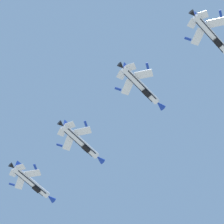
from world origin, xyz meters
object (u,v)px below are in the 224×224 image
fighter_jet_left_wing (32,183)px  fighter_jet_right_outer (212,36)px  fighter_jet_left_outer (141,86)px  fighter_jet_right_wing (81,142)px

fighter_jet_left_wing → fighter_jet_right_outer: size_ratio=1.00×
fighter_jet_left_outer → fighter_jet_left_wing: bearing=177.9°
fighter_jet_right_wing → fighter_jet_right_outer: 42.03m
fighter_jet_right_wing → fighter_jet_right_outer: bearing=0.9°
fighter_jet_right_wing → fighter_jet_left_outer: size_ratio=1.00×
fighter_jet_left_wing → fighter_jet_left_outer: (36.58, -16.61, -0.95)m
fighter_jet_left_wing → fighter_jet_right_outer: 60.37m
fighter_jet_left_outer → fighter_jet_right_outer: size_ratio=1.00×
fighter_jet_left_outer → fighter_jet_right_outer: (19.53, -5.67, 1.30)m
fighter_jet_left_outer → fighter_jet_right_outer: 20.38m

